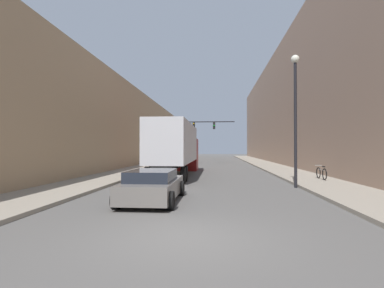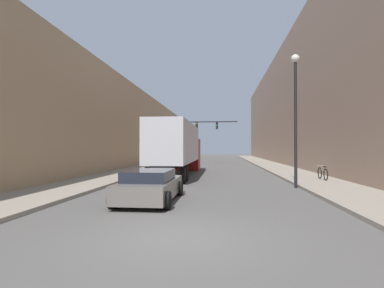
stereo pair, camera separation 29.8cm
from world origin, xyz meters
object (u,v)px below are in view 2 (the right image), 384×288
(parked_bicycle, at_px, (323,173))
(sedan_car, at_px, (150,186))
(semi_truck, at_px, (178,147))
(street_lamp, at_px, (295,103))
(traffic_signal_gantry, at_px, (192,133))

(parked_bicycle, bearing_deg, sedan_car, -139.57)
(semi_truck, xyz_separation_m, sedan_car, (0.53, -11.30, -1.59))
(sedan_car, relative_size, street_lamp, 0.62)
(semi_truck, height_order, traffic_signal_gantry, traffic_signal_gantry)
(sedan_car, relative_size, traffic_signal_gantry, 0.55)
(traffic_signal_gantry, bearing_deg, street_lamp, -71.28)
(semi_truck, bearing_deg, parked_bicycle, -20.64)
(sedan_car, height_order, traffic_signal_gantry, traffic_signal_gantry)
(street_lamp, bearing_deg, traffic_signal_gantry, 108.72)
(semi_truck, xyz_separation_m, traffic_signal_gantry, (-0.52, 16.18, 1.94))
(sedan_car, distance_m, traffic_signal_gantry, 27.73)
(sedan_car, bearing_deg, street_lamp, 34.75)
(sedan_car, distance_m, parked_bicycle, 11.87)
(semi_truck, xyz_separation_m, parked_bicycle, (9.57, -3.60, -1.67))
(traffic_signal_gantry, distance_m, street_lamp, 24.12)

